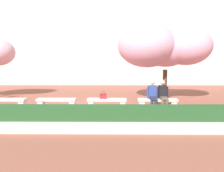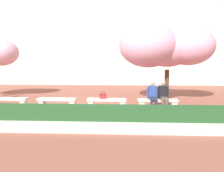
% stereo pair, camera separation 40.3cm
% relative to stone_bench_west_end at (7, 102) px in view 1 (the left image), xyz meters
% --- Properties ---
extents(ground_plane, '(100.00, 100.00, 0.00)m').
position_rel_stone_bench_west_end_xyz_m(ground_plane, '(3.40, 0.00, -0.30)').
color(ground_plane, '#8E5142').
extents(building_facade, '(28.00, 4.00, 8.46)m').
position_rel_stone_bench_west_end_xyz_m(building_facade, '(3.40, 11.87, 3.93)').
color(building_facade, beige).
rests_on(building_facade, ground).
extents(stone_bench_west_end, '(1.76, 0.46, 0.45)m').
position_rel_stone_bench_west_end_xyz_m(stone_bench_west_end, '(0.00, 0.00, 0.00)').
color(stone_bench_west_end, beige).
rests_on(stone_bench_west_end, ground).
extents(stone_bench_near_west, '(1.76, 0.46, 0.45)m').
position_rel_stone_bench_west_end_xyz_m(stone_bench_near_west, '(2.27, 0.00, 0.00)').
color(stone_bench_near_west, beige).
rests_on(stone_bench_near_west, ground).
extents(stone_bench_center, '(1.76, 0.46, 0.45)m').
position_rel_stone_bench_west_end_xyz_m(stone_bench_center, '(4.53, 0.00, 0.00)').
color(stone_bench_center, beige).
rests_on(stone_bench_center, ground).
extents(stone_bench_near_east, '(1.76, 0.46, 0.45)m').
position_rel_stone_bench_west_end_xyz_m(stone_bench_near_east, '(6.80, 0.00, 0.00)').
color(stone_bench_near_east, beige).
rests_on(stone_bench_near_east, ground).
extents(person_seated_left, '(0.51, 0.68, 1.29)m').
position_rel_stone_bench_west_end_xyz_m(person_seated_left, '(6.57, -0.05, 0.40)').
color(person_seated_left, black).
rests_on(person_seated_left, ground).
extents(person_seated_right, '(0.51, 0.70, 1.29)m').
position_rel_stone_bench_west_end_xyz_m(person_seated_right, '(7.03, -0.05, 0.40)').
color(person_seated_right, black).
rests_on(person_seated_right, ground).
extents(handbag, '(0.30, 0.15, 0.34)m').
position_rel_stone_bench_west_end_xyz_m(handbag, '(4.36, -0.01, 0.28)').
color(handbag, '#A3232D').
rests_on(handbag, stone_bench_center).
extents(cherry_tree_main, '(4.86, 3.29, 4.08)m').
position_rel_stone_bench_west_end_xyz_m(cherry_tree_main, '(7.37, 1.90, 2.60)').
color(cherry_tree_main, '#513828').
rests_on(cherry_tree_main, ground).
extents(planter_hedge_foreground, '(12.80, 0.50, 0.80)m').
position_rel_stone_bench_west_end_xyz_m(planter_hedge_foreground, '(3.40, -3.27, 0.08)').
color(planter_hedge_foreground, beige).
rests_on(planter_hedge_foreground, ground).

